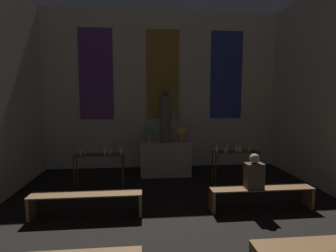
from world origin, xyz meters
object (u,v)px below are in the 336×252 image
altar (165,158)px  pew_back_right (261,193)px  candle_rack_right (236,157)px  flower_vase_right (181,133)px  flower_vase_left (149,133)px  candle_rack_left (99,160)px  pew_back_left (87,199)px  statue (165,117)px  pew_third_right (335,252)px  person_seated (254,173)px

altar → pew_back_right: size_ratio=0.69×
altar → candle_rack_right: (1.72, -1.12, 0.26)m
flower_vase_right → candle_rack_right: size_ratio=0.38×
flower_vase_left → candle_rack_left: flower_vase_left is taller
flower_vase_right → pew_back_left: flower_vase_right is taller
pew_back_left → pew_back_right: bearing=0.0°
flower_vase_left → pew_back_right: 3.51m
statue → pew_back_left: bearing=-124.2°
altar → pew_third_right: size_ratio=0.69×
altar → statue: (0.00, 0.00, 1.23)m
pew_back_left → person_seated: bearing=0.0°
pew_back_left → pew_back_right: size_ratio=1.00×
statue → flower_vase_right: statue is taller
statue → flower_vase_left: 0.66m
candle_rack_right → candle_rack_left: bearing=179.9°
flower_vase_right → pew_third_right: (1.27, -4.63, -0.92)m
pew_back_right → flower_vase_left: bearing=130.8°
altar → flower_vase_right: (0.47, -0.00, 0.76)m
statue → pew_third_right: (1.74, -4.63, -1.39)m
statue → person_seated: statue is taller
altar → flower_vase_right: size_ratio=3.17×
pew_back_right → altar: bearing=124.2°
pew_back_right → candle_rack_left: bearing=157.2°
candle_rack_right → statue: bearing=146.8°
altar → statue: size_ratio=0.92×
candle_rack_left → person_seated: bearing=-23.8°
candle_rack_left → flower_vase_left: bearing=41.9°
flower_vase_left → candle_rack_left: bearing=-138.1°
statue → candle_rack_left: size_ratio=1.31×
flower_vase_left → person_seated: flower_vase_left is taller
statue → flower_vase_left: (-0.47, -0.00, -0.47)m
flower_vase_right → pew_back_right: flower_vase_right is taller
flower_vase_right → statue: bearing=180.0°
candle_rack_right → pew_third_right: size_ratio=0.57×
pew_back_left → candle_rack_right: bearing=22.7°
person_seated → flower_vase_left: bearing=128.6°
altar → pew_back_left: size_ratio=0.69×
flower_vase_left → pew_back_left: size_ratio=0.22×
pew_third_right → pew_back_right: same height
flower_vase_right → person_seated: flower_vase_right is taller
pew_back_right → pew_back_left: bearing=180.0°
flower_vase_right → pew_back_right: size_ratio=0.22×
altar → flower_vase_left: size_ratio=3.17×
pew_back_left → flower_vase_right: bearing=49.2°
statue → flower_vase_left: bearing=-180.0°
flower_vase_left → pew_back_left: bearing=-116.3°
altar → person_seated: size_ratio=2.06×
statue → person_seated: 3.16m
flower_vase_left → pew_back_right: bearing=-49.2°
statue → pew_back_left: (-1.74, -2.57, -1.39)m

